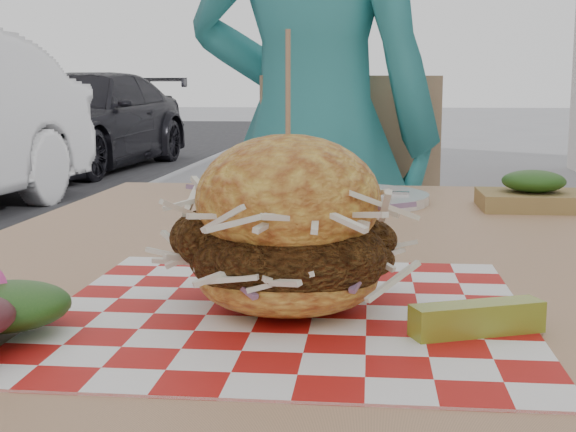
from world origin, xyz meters
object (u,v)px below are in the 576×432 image
Objects in this scene: patio_table at (324,324)px; patio_chair at (339,254)px; diner at (311,137)px; car_dark at (81,121)px; sandwich at (288,235)px.

patio_table is 0.95m from patio_chair.
car_dark is at bearing -52.56° from diner.
diner is 7.78m from car_dark.
patio_chair is at bearing 91.20° from patio_table.
patio_table is at bearing 86.23° from sandwich.
sandwich is at bearing -63.61° from car_dark.
diner is at bearing -60.83° from car_dark.
patio_table is 1.26× the size of patio_chair.
sandwich reaches higher than patio_chair.
patio_table is 5.70× the size of sandwich.
sandwich is at bearing 106.83° from diner.
sandwich is at bearing -93.77° from patio_table.
diner is 1.71× the size of patio_chair.
car_dark is 7.84m from patio_chair.
diner is 7.71× the size of sandwich.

